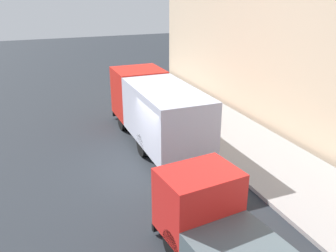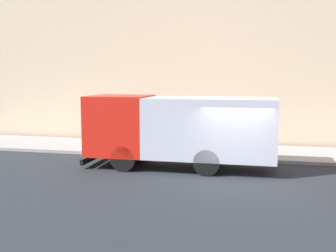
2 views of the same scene
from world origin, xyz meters
TOP-DOWN VIEW (x-y plane):
  - ground at (0.00, 0.00)m, footprint 80.00×80.00m
  - sidewalk at (4.89, 0.00)m, footprint 3.77×30.00m
  - building_facade at (7.27, 0.00)m, footprint 0.50×30.00m
  - large_utility_truck at (1.36, 2.29)m, footprint 2.40×7.41m
  - small_flatbed_truck at (0.22, -5.70)m, footprint 2.56×5.02m
  - pedestrian_walking at (3.90, 6.16)m, footprint 0.53×0.53m
  - traffic_cone_orange at (3.78, 6.92)m, footprint 0.46×0.46m

SIDE VIEW (x-z plane):
  - ground at x=0.00m, z-range 0.00..0.00m
  - sidewalk at x=4.89m, z-range 0.00..0.15m
  - traffic_cone_orange at x=3.78m, z-range 0.15..0.80m
  - small_flatbed_truck at x=0.22m, z-range -0.08..2.10m
  - pedestrian_walking at x=3.90m, z-range 0.19..1.85m
  - large_utility_truck at x=1.36m, z-range 0.19..3.02m
  - building_facade at x=7.27m, z-range 0.00..9.49m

